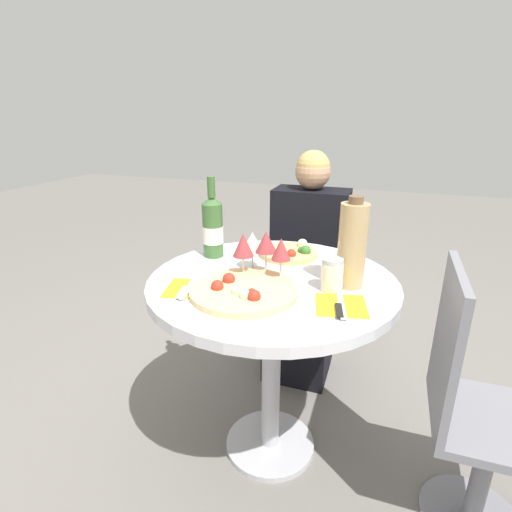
{
  "coord_description": "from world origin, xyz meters",
  "views": [
    {
      "loc": [
        0.36,
        -1.24,
        1.31
      ],
      "look_at": [
        -0.04,
        -0.06,
        0.86
      ],
      "focal_mm": 28.0,
      "sensor_mm": 36.0,
      "label": 1
    }
  ],
  "objects_px": {
    "chair_behind_diner": "(310,281)",
    "chair_empty_side": "(472,414)",
    "pizza_large": "(243,290)",
    "tall_carafe": "(352,245)",
    "dining_table": "(272,310)",
    "wine_bottle": "(213,227)",
    "seated_diner": "(305,278)"
  },
  "relations": [
    {
      "from": "chair_behind_diner",
      "to": "chair_empty_side",
      "type": "distance_m",
      "value": 1.09
    },
    {
      "from": "chair_behind_diner",
      "to": "pizza_large",
      "type": "xyz_separation_m",
      "value": [
        -0.04,
        -0.92,
        0.34
      ]
    },
    {
      "from": "chair_behind_diner",
      "to": "tall_carafe",
      "type": "relative_size",
      "value": 2.93
    },
    {
      "from": "dining_table",
      "to": "wine_bottle",
      "type": "height_order",
      "value": "wine_bottle"
    },
    {
      "from": "pizza_large",
      "to": "tall_carafe",
      "type": "xyz_separation_m",
      "value": [
        0.31,
        0.18,
        0.13
      ]
    },
    {
      "from": "chair_behind_diner",
      "to": "pizza_large",
      "type": "relative_size",
      "value": 2.53
    },
    {
      "from": "chair_behind_diner",
      "to": "pizza_large",
      "type": "bearing_deg",
      "value": 87.31
    },
    {
      "from": "tall_carafe",
      "to": "chair_empty_side",
      "type": "bearing_deg",
      "value": -14.62
    },
    {
      "from": "tall_carafe",
      "to": "chair_behind_diner",
      "type": "bearing_deg",
      "value": 109.99
    },
    {
      "from": "seated_diner",
      "to": "wine_bottle",
      "type": "bearing_deg",
      "value": 59.65
    },
    {
      "from": "seated_diner",
      "to": "chair_empty_side",
      "type": "xyz_separation_m",
      "value": [
        0.69,
        -0.71,
        -0.07
      ]
    },
    {
      "from": "chair_empty_side",
      "to": "tall_carafe",
      "type": "relative_size",
      "value": 2.93
    },
    {
      "from": "dining_table",
      "to": "tall_carafe",
      "type": "height_order",
      "value": "tall_carafe"
    },
    {
      "from": "seated_diner",
      "to": "chair_empty_side",
      "type": "relative_size",
      "value": 1.27
    },
    {
      "from": "pizza_large",
      "to": "wine_bottle",
      "type": "xyz_separation_m",
      "value": [
        -0.24,
        0.3,
        0.11
      ]
    },
    {
      "from": "seated_diner",
      "to": "chair_behind_diner",
      "type": "bearing_deg",
      "value": -90.0
    },
    {
      "from": "chair_empty_side",
      "to": "wine_bottle",
      "type": "bearing_deg",
      "value": -103.27
    },
    {
      "from": "chair_behind_diner",
      "to": "wine_bottle",
      "type": "xyz_separation_m",
      "value": [
        -0.28,
        -0.62,
        0.45
      ]
    },
    {
      "from": "tall_carafe",
      "to": "seated_diner",
      "type": "bearing_deg",
      "value": 114.15
    },
    {
      "from": "chair_empty_side",
      "to": "pizza_large",
      "type": "bearing_deg",
      "value": -84.55
    },
    {
      "from": "seated_diner",
      "to": "chair_empty_side",
      "type": "distance_m",
      "value": 0.99
    },
    {
      "from": "chair_empty_side",
      "to": "pizza_large",
      "type": "relative_size",
      "value": 2.53
    },
    {
      "from": "seated_diner",
      "to": "pizza_large",
      "type": "bearing_deg",
      "value": 86.83
    },
    {
      "from": "dining_table",
      "to": "chair_empty_side",
      "type": "relative_size",
      "value": 0.98
    },
    {
      "from": "chair_empty_side",
      "to": "seated_diner",
      "type": "bearing_deg",
      "value": -136.06
    },
    {
      "from": "wine_bottle",
      "to": "seated_diner",
      "type": "bearing_deg",
      "value": 59.65
    },
    {
      "from": "chair_behind_diner",
      "to": "seated_diner",
      "type": "height_order",
      "value": "seated_diner"
    },
    {
      "from": "wine_bottle",
      "to": "tall_carafe",
      "type": "distance_m",
      "value": 0.57
    },
    {
      "from": "seated_diner",
      "to": "tall_carafe",
      "type": "distance_m",
      "value": 0.77
    },
    {
      "from": "chair_empty_side",
      "to": "wine_bottle",
      "type": "height_order",
      "value": "wine_bottle"
    },
    {
      "from": "dining_table",
      "to": "chair_behind_diner",
      "type": "relative_size",
      "value": 0.98
    },
    {
      "from": "chair_behind_diner",
      "to": "seated_diner",
      "type": "relative_size",
      "value": 0.79
    }
  ]
}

